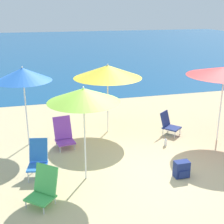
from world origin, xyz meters
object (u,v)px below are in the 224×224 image
at_px(beach_umbrella_blue, 23,75).
at_px(beach_umbrella_yellow, 108,72).
at_px(beach_chair_navy, 169,124).
at_px(beach_chair_blue, 38,158).
at_px(backpack_navy, 182,169).
at_px(water_bottle, 166,142).
at_px(beach_chair_green, 44,187).
at_px(beach_umbrella_lime, 84,95).
at_px(beach_chair_purple, 64,134).

xyz_separation_m(beach_umbrella_blue, beach_umbrella_yellow, (2.38, 0.35, -0.11)).
distance_m(beach_chair_navy, beach_chair_blue, 4.17).
xyz_separation_m(beach_umbrella_blue, beach_chair_blue, (0.19, -1.80, -1.56)).
bearing_deg(backpack_navy, water_bottle, 77.53).
bearing_deg(beach_umbrella_blue, beach_chair_green, -85.31).
height_order(beach_umbrella_lime, beach_umbrella_yellow, beach_umbrella_lime).
bearing_deg(water_bottle, beach_chair_blue, -168.27).
bearing_deg(backpack_navy, beach_chair_purple, 135.34).
xyz_separation_m(beach_chair_green, water_bottle, (3.41, 1.86, -0.24)).
bearing_deg(beach_umbrella_blue, backpack_navy, -39.73).
relative_size(beach_umbrella_lime, beach_chair_green, 2.81).
xyz_separation_m(beach_chair_blue, water_bottle, (3.46, 0.72, -0.32)).
relative_size(beach_umbrella_lime, beach_umbrella_blue, 0.96).
xyz_separation_m(beach_umbrella_lime, beach_chair_blue, (-1.00, 0.44, -1.51)).
distance_m(beach_umbrella_lime, water_bottle, 3.28).
xyz_separation_m(beach_umbrella_lime, beach_umbrella_yellow, (1.18, 2.59, -0.06)).
distance_m(beach_umbrella_blue, beach_chair_blue, 2.39).
height_order(beach_umbrella_lime, beach_umbrella_blue, beach_umbrella_blue).
relative_size(beach_chair_navy, backpack_navy, 1.81).
bearing_deg(beach_chair_purple, backpack_navy, -52.64).
distance_m(beach_umbrella_yellow, beach_chair_green, 4.21).
bearing_deg(beach_umbrella_lime, beach_umbrella_yellow, 65.56).
height_order(beach_umbrella_yellow, beach_chair_purple, beach_umbrella_yellow).
distance_m(beach_chair_green, beach_chair_navy, 4.66).
distance_m(beach_umbrella_blue, beach_chair_green, 3.37).
bearing_deg(backpack_navy, beach_umbrella_yellow, 106.48).
xyz_separation_m(beach_chair_green, beach_chair_navy, (3.85, 2.62, -0.02)).
relative_size(beach_umbrella_yellow, water_bottle, 8.23).
distance_m(beach_chair_navy, water_bottle, 0.91).
xyz_separation_m(beach_umbrella_yellow, beach_chair_blue, (-2.18, -2.16, -1.45)).
xyz_separation_m(beach_umbrella_yellow, water_bottle, (1.28, -1.44, -1.77)).
distance_m(beach_chair_purple, water_bottle, 2.81).
distance_m(beach_umbrella_blue, beach_umbrella_yellow, 2.41).
relative_size(beach_chair_navy, water_bottle, 2.70).
height_order(beach_umbrella_lime, beach_chair_navy, beach_umbrella_lime).
bearing_deg(beach_chair_navy, water_bottle, -158.13).
bearing_deg(beach_umbrella_lime, water_bottle, 25.18).
height_order(beach_chair_navy, water_bottle, beach_chair_navy).
bearing_deg(beach_umbrella_lime, backpack_navy, -13.33).
relative_size(beach_chair_navy, beach_chair_purple, 0.84).
relative_size(beach_chair_purple, backpack_navy, 2.17).
xyz_separation_m(beach_umbrella_lime, beach_chair_purple, (-0.26, 1.83, -1.56)).
relative_size(beach_umbrella_yellow, beach_chair_green, 2.78).
distance_m(backpack_navy, water_bottle, 1.69).
bearing_deg(water_bottle, beach_umbrella_yellow, 131.66).
height_order(beach_umbrella_blue, beach_umbrella_yellow, beach_umbrella_blue).
xyz_separation_m(beach_umbrella_blue, beach_chair_navy, (4.09, -0.32, -1.65)).
height_order(beach_chair_blue, backpack_navy, beach_chair_blue).
relative_size(beach_umbrella_lime, water_bottle, 8.32).
relative_size(beach_umbrella_blue, water_bottle, 8.63).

